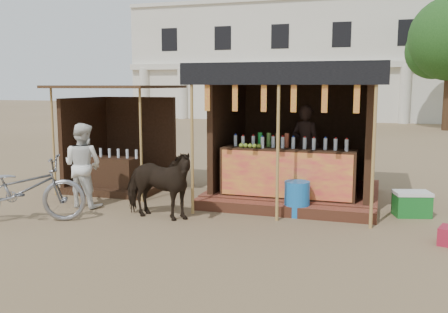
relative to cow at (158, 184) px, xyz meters
The scene contains 10 objects.
ground 1.59m from the cow, 43.69° to the right, with size 120.00×120.00×0.00m, color #846B4C.
main_stall 3.16m from the cow, 48.70° to the left, with size 3.60×3.61×2.78m.
secondary_stall 3.08m from the cow, 133.47° to the left, with size 2.40×2.40×2.38m.
cow is the anchor object (origin of this frame).
motorbike 2.37m from the cow, 157.88° to the right, with size 0.77×2.20×1.16m, color gray.
bystander 1.85m from the cow, 167.15° to the left, with size 0.80×0.63×1.66m, color white.
blue_barrel 2.56m from the cow, 23.00° to the left, with size 0.46×0.46×0.64m, color blue.
cooler 4.65m from the cow, 20.09° to the left, with size 0.74×0.60×0.46m.
background_building 29.14m from the cow, 91.87° to the left, with size 26.00×7.45×8.18m.
tree 22.58m from the cow, 72.00° to the left, with size 4.50×4.40×7.00m.
Camera 1 is at (2.71, -6.94, 2.38)m, focal length 40.00 mm.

